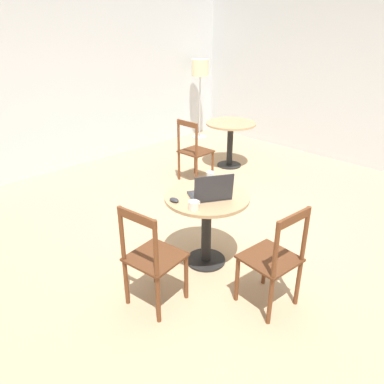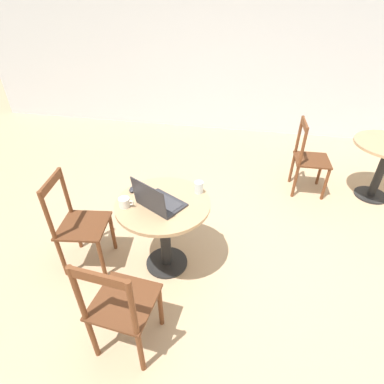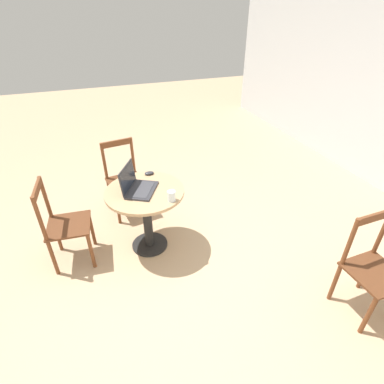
# 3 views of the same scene
# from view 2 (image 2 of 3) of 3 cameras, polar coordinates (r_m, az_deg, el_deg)

# --- Properties ---
(ground_plane) EXTENTS (16.00, 16.00, 0.00)m
(ground_plane) POSITION_cam_2_polar(r_m,az_deg,el_deg) (2.94, 5.58, -12.72)
(ground_plane) COLOR tan
(wall_back) EXTENTS (9.40, 0.06, 2.70)m
(wall_back) POSITION_cam_2_polar(r_m,az_deg,el_deg) (5.30, 10.81, 25.23)
(wall_back) COLOR silver
(wall_back) RESTS_ON ground_plane
(cafe_table_near) EXTENTS (0.78, 0.78, 0.71)m
(cafe_table_near) POSITION_cam_2_polar(r_m,az_deg,el_deg) (2.53, -5.38, -4.98)
(cafe_table_near) COLOR black
(cafe_table_near) RESTS_ON ground_plane
(chair_near_left) EXTENTS (0.45, 0.45, 0.91)m
(chair_near_left) POSITION_cam_2_polar(r_m,az_deg,el_deg) (2.80, -20.84, -5.78)
(chair_near_left) COLOR brown
(chair_near_left) RESTS_ON ground_plane
(chair_near_front) EXTENTS (0.43, 0.43, 0.91)m
(chair_near_front) POSITION_cam_2_polar(r_m,az_deg,el_deg) (2.12, -13.43, -20.40)
(chair_near_front) COLOR brown
(chair_near_front) RESTS_ON ground_plane
(chair_mid_left) EXTENTS (0.41, 0.41, 0.91)m
(chair_mid_left) POSITION_cam_2_polar(r_m,az_deg,el_deg) (3.88, 21.29, 5.92)
(chair_mid_left) COLOR brown
(chair_mid_left) RESTS_ON ground_plane
(laptop) EXTENTS (0.44, 0.41, 0.26)m
(laptop) POSITION_cam_2_polar(r_m,az_deg,el_deg) (2.36, -6.50, -1.75)
(laptop) COLOR #2D2D33
(laptop) RESTS_ON cafe_table_near
(mouse) EXTENTS (0.06, 0.10, 0.03)m
(mouse) POSITION_cam_2_polar(r_m,az_deg,el_deg) (2.60, -11.16, 0.58)
(mouse) COLOR #2D2D33
(mouse) RESTS_ON cafe_table_near
(mug) EXTENTS (0.12, 0.09, 0.08)m
(mug) POSITION_cam_2_polar(r_m,az_deg,el_deg) (2.41, -12.72, -1.94)
(mug) COLOR silver
(mug) RESTS_ON cafe_table_near
(drinking_glass) EXTENTS (0.07, 0.07, 0.10)m
(drinking_glass) POSITION_cam_2_polar(r_m,az_deg,el_deg) (2.51, 1.29, 0.91)
(drinking_glass) COLOR silver
(drinking_glass) RESTS_ON cafe_table_near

